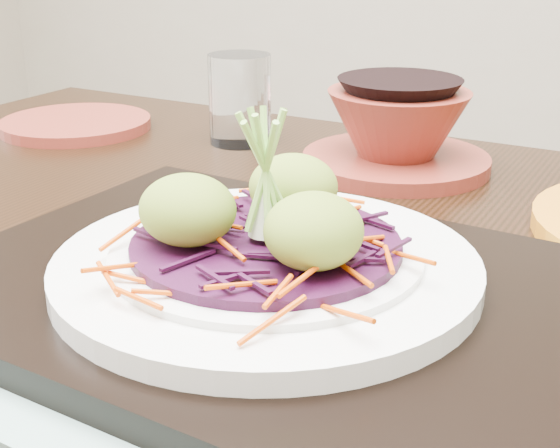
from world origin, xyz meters
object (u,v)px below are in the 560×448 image
at_px(white_plate, 266,265).
at_px(terracotta_side_plate, 76,124).
at_px(dining_table, 284,362).
at_px(serving_tray, 266,291).
at_px(terracotta_bowl_set, 397,134).
at_px(water_glass, 240,99).

xyz_separation_m(white_plate, terracotta_side_plate, (-0.39, 0.31, -0.02)).
relative_size(dining_table, terracotta_side_plate, 6.90).
bearing_deg(white_plate, serving_tray, 0.00).
xyz_separation_m(serving_tray, terracotta_bowl_set, (-0.01, 0.32, 0.02)).
xyz_separation_m(serving_tray, white_plate, (-0.00, 0.00, 0.02)).
distance_m(serving_tray, terracotta_bowl_set, 0.32).
height_order(serving_tray, terracotta_side_plate, serving_tray).
bearing_deg(dining_table, terracotta_bowl_set, 91.39).
relative_size(white_plate, water_glass, 2.73).
bearing_deg(dining_table, serving_tray, -68.23).
bearing_deg(serving_tray, terracotta_bowl_set, 99.08).
height_order(dining_table, serving_tray, serving_tray).
bearing_deg(serving_tray, terracotta_side_plate, 148.30).
bearing_deg(water_glass, serving_tray, -60.52).
distance_m(dining_table, serving_tray, 0.14).
bearing_deg(white_plate, terracotta_bowl_set, 92.20).
bearing_deg(serving_tray, water_glass, 126.37).
distance_m(serving_tray, white_plate, 0.02).
height_order(terracotta_side_plate, water_glass, water_glass).
bearing_deg(terracotta_side_plate, terracotta_bowl_set, 0.96).
bearing_deg(terracotta_side_plate, water_glass, 7.90).
bearing_deg(dining_table, white_plate, -68.23).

